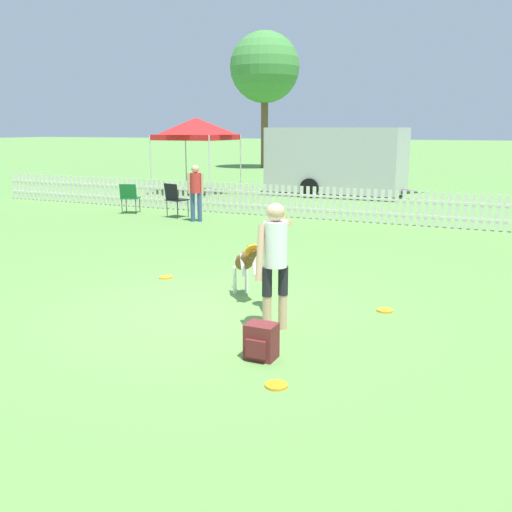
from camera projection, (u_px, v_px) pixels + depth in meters
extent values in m
plane|color=#5B8C42|center=(205.00, 312.00, 7.56)|extent=(240.00, 240.00, 0.00)
cylinder|color=tan|center=(267.00, 313.00, 6.83)|extent=(0.11, 0.11, 0.43)
cylinder|color=black|center=(267.00, 282.00, 6.74)|extent=(0.12, 0.12, 0.35)
cylinder|color=tan|center=(283.00, 312.00, 6.88)|extent=(0.11, 0.11, 0.43)
cylinder|color=black|center=(283.00, 280.00, 6.79)|extent=(0.12, 0.12, 0.35)
cylinder|color=white|center=(275.00, 244.00, 6.67)|extent=(0.39, 0.39, 0.54)
sphere|color=tan|center=(276.00, 212.00, 6.59)|extent=(0.22, 0.22, 0.22)
cylinder|color=tan|center=(260.00, 253.00, 6.59)|extent=(0.10, 0.20, 0.66)
cylinder|color=tan|center=(283.00, 222.00, 6.98)|extent=(0.44, 0.58, 0.14)
cylinder|color=orange|center=(278.00, 222.00, 7.31)|extent=(0.22, 0.22, 0.02)
cylinder|color=orange|center=(278.00, 220.00, 7.30)|extent=(0.22, 0.22, 0.02)
cylinder|color=orange|center=(278.00, 218.00, 7.30)|extent=(0.22, 0.22, 0.02)
ellipsoid|color=brown|center=(245.00, 261.00, 8.09)|extent=(0.61, 0.64, 0.49)
ellipsoid|color=white|center=(245.00, 264.00, 8.10)|extent=(0.32, 0.34, 0.24)
sphere|color=brown|center=(251.00, 253.00, 7.72)|extent=(0.17, 0.17, 0.17)
cone|color=brown|center=(253.00, 251.00, 7.65)|extent=(0.16, 0.17, 0.14)
cylinder|color=orange|center=(253.00, 251.00, 7.65)|extent=(0.25, 0.24, 0.20)
cone|color=brown|center=(254.00, 247.00, 7.74)|extent=(0.05, 0.05, 0.07)
cone|color=brown|center=(247.00, 248.00, 7.72)|extent=(0.05, 0.05, 0.07)
cylinder|color=white|center=(247.00, 279.00, 8.43)|extent=(0.06, 0.06, 0.40)
cylinder|color=white|center=(235.00, 280.00, 8.38)|extent=(0.06, 0.06, 0.40)
cylinder|color=white|center=(254.00, 264.00, 7.94)|extent=(0.16, 0.17, 0.31)
cylinder|color=white|center=(243.00, 265.00, 7.90)|extent=(0.16, 0.17, 0.31)
cone|color=brown|center=(238.00, 262.00, 8.48)|extent=(0.23, 0.25, 0.20)
cylinder|color=orange|center=(166.00, 277.00, 9.27)|extent=(0.22, 0.22, 0.02)
cylinder|color=orange|center=(385.00, 310.00, 7.59)|extent=(0.22, 0.22, 0.02)
cylinder|color=orange|center=(276.00, 385.00, 5.37)|extent=(0.22, 0.22, 0.02)
cube|color=maroon|center=(261.00, 341.00, 6.00)|extent=(0.32, 0.25, 0.38)
cube|color=maroon|center=(256.00, 349.00, 5.88)|extent=(0.22, 0.04, 0.19)
cube|color=silver|center=(361.00, 212.00, 14.70)|extent=(24.48, 0.04, 0.06)
cube|color=silver|center=(361.00, 198.00, 14.62)|extent=(24.48, 0.04, 0.06)
cube|color=silver|center=(14.00, 186.00, 19.61)|extent=(0.09, 0.02, 0.87)
cube|color=silver|center=(18.00, 186.00, 19.53)|extent=(0.09, 0.02, 0.87)
cube|color=silver|center=(22.00, 187.00, 19.46)|extent=(0.09, 0.02, 0.87)
cube|color=silver|center=(26.00, 187.00, 19.39)|extent=(0.09, 0.02, 0.87)
cube|color=silver|center=(30.00, 187.00, 19.31)|extent=(0.09, 0.02, 0.87)
cube|color=silver|center=(34.00, 187.00, 19.24)|extent=(0.09, 0.02, 0.87)
cube|color=silver|center=(38.00, 187.00, 19.16)|extent=(0.09, 0.02, 0.87)
cube|color=silver|center=(42.00, 188.00, 19.09)|extent=(0.09, 0.02, 0.87)
cube|color=silver|center=(46.00, 188.00, 19.02)|extent=(0.09, 0.02, 0.87)
cube|color=silver|center=(50.00, 188.00, 18.94)|extent=(0.09, 0.02, 0.87)
cube|color=silver|center=(54.00, 188.00, 18.87)|extent=(0.09, 0.02, 0.87)
cube|color=silver|center=(59.00, 189.00, 18.80)|extent=(0.09, 0.02, 0.87)
cube|color=silver|center=(63.00, 189.00, 18.72)|extent=(0.09, 0.02, 0.87)
cube|color=silver|center=(67.00, 189.00, 18.65)|extent=(0.09, 0.02, 0.87)
cube|color=silver|center=(71.00, 189.00, 18.57)|extent=(0.09, 0.02, 0.87)
cube|color=silver|center=(76.00, 190.00, 18.50)|extent=(0.09, 0.02, 0.87)
cube|color=silver|center=(80.00, 190.00, 18.43)|extent=(0.09, 0.02, 0.87)
cube|color=silver|center=(84.00, 190.00, 18.35)|extent=(0.09, 0.02, 0.87)
cube|color=silver|center=(89.00, 190.00, 18.28)|extent=(0.09, 0.02, 0.87)
cube|color=silver|center=(93.00, 191.00, 18.21)|extent=(0.09, 0.02, 0.87)
cube|color=silver|center=(98.00, 191.00, 18.13)|extent=(0.09, 0.02, 0.87)
cube|color=silver|center=(102.00, 191.00, 18.06)|extent=(0.09, 0.02, 0.87)
cube|color=silver|center=(107.00, 191.00, 17.98)|extent=(0.09, 0.02, 0.87)
cube|color=silver|center=(112.00, 192.00, 17.91)|extent=(0.09, 0.02, 0.87)
cube|color=silver|center=(116.00, 192.00, 17.84)|extent=(0.09, 0.02, 0.87)
cube|color=silver|center=(121.00, 192.00, 17.76)|extent=(0.09, 0.02, 0.87)
cube|color=silver|center=(126.00, 192.00, 17.69)|extent=(0.09, 0.02, 0.87)
cube|color=silver|center=(131.00, 193.00, 17.62)|extent=(0.09, 0.02, 0.87)
cube|color=silver|center=(135.00, 193.00, 17.54)|extent=(0.09, 0.02, 0.87)
cube|color=silver|center=(140.00, 193.00, 17.47)|extent=(0.09, 0.02, 0.87)
cube|color=silver|center=(145.00, 194.00, 17.39)|extent=(0.09, 0.02, 0.87)
cube|color=silver|center=(150.00, 194.00, 17.32)|extent=(0.09, 0.02, 0.87)
cube|color=silver|center=(155.00, 194.00, 17.25)|extent=(0.09, 0.02, 0.87)
cube|color=silver|center=(160.00, 194.00, 17.17)|extent=(0.09, 0.02, 0.87)
cube|color=silver|center=(165.00, 195.00, 17.10)|extent=(0.09, 0.02, 0.87)
cube|color=silver|center=(170.00, 195.00, 17.02)|extent=(0.09, 0.02, 0.87)
cube|color=silver|center=(175.00, 195.00, 16.95)|extent=(0.09, 0.02, 0.87)
cube|color=silver|center=(181.00, 196.00, 16.88)|extent=(0.09, 0.02, 0.87)
cube|color=silver|center=(186.00, 196.00, 16.80)|extent=(0.09, 0.02, 0.87)
cube|color=silver|center=(191.00, 196.00, 16.73)|extent=(0.09, 0.02, 0.87)
cube|color=silver|center=(196.00, 196.00, 16.66)|extent=(0.09, 0.02, 0.87)
cube|color=silver|center=(202.00, 197.00, 16.58)|extent=(0.09, 0.02, 0.87)
cube|color=silver|center=(207.00, 197.00, 16.51)|extent=(0.09, 0.02, 0.87)
cube|color=silver|center=(213.00, 197.00, 16.43)|extent=(0.09, 0.02, 0.87)
cube|color=silver|center=(218.00, 198.00, 16.36)|extent=(0.09, 0.02, 0.87)
cube|color=silver|center=(224.00, 198.00, 16.29)|extent=(0.09, 0.02, 0.87)
cube|color=silver|center=(230.00, 198.00, 16.21)|extent=(0.09, 0.02, 0.87)
cube|color=silver|center=(235.00, 199.00, 16.14)|extent=(0.09, 0.02, 0.87)
cube|color=silver|center=(241.00, 199.00, 16.07)|extent=(0.09, 0.02, 0.87)
cube|color=silver|center=(247.00, 199.00, 15.99)|extent=(0.09, 0.02, 0.87)
cube|color=silver|center=(253.00, 200.00, 15.92)|extent=(0.09, 0.02, 0.87)
cube|color=silver|center=(258.00, 200.00, 15.84)|extent=(0.09, 0.02, 0.87)
cube|color=silver|center=(264.00, 200.00, 15.77)|extent=(0.09, 0.02, 0.87)
cube|color=silver|center=(270.00, 201.00, 15.70)|extent=(0.09, 0.02, 0.87)
cube|color=silver|center=(277.00, 201.00, 15.62)|extent=(0.09, 0.02, 0.87)
cube|color=silver|center=(283.00, 201.00, 15.55)|extent=(0.09, 0.02, 0.87)
cube|color=silver|center=(289.00, 202.00, 15.48)|extent=(0.09, 0.02, 0.87)
cube|color=silver|center=(295.00, 202.00, 15.40)|extent=(0.09, 0.02, 0.87)
cube|color=silver|center=(301.00, 202.00, 15.33)|extent=(0.09, 0.02, 0.87)
cube|color=silver|center=(308.00, 203.00, 15.25)|extent=(0.09, 0.02, 0.87)
cube|color=silver|center=(314.00, 203.00, 15.18)|extent=(0.09, 0.02, 0.87)
cube|color=silver|center=(321.00, 203.00, 15.11)|extent=(0.09, 0.02, 0.87)
cube|color=silver|center=(327.00, 204.00, 15.03)|extent=(0.09, 0.02, 0.87)
cube|color=silver|center=(334.00, 204.00, 14.96)|extent=(0.09, 0.02, 0.87)
cube|color=silver|center=(341.00, 204.00, 14.89)|extent=(0.09, 0.02, 0.87)
cube|color=silver|center=(347.00, 205.00, 14.81)|extent=(0.09, 0.02, 0.87)
cube|color=silver|center=(354.00, 205.00, 14.74)|extent=(0.09, 0.02, 0.87)
cube|color=silver|center=(361.00, 206.00, 14.66)|extent=(0.09, 0.02, 0.87)
cube|color=silver|center=(368.00, 206.00, 14.59)|extent=(0.09, 0.02, 0.87)
cube|color=silver|center=(375.00, 206.00, 14.52)|extent=(0.09, 0.02, 0.87)
cube|color=silver|center=(382.00, 207.00, 14.44)|extent=(0.09, 0.02, 0.87)
cube|color=silver|center=(389.00, 207.00, 14.37)|extent=(0.09, 0.02, 0.87)
cube|color=silver|center=(396.00, 208.00, 14.30)|extent=(0.09, 0.02, 0.87)
cube|color=silver|center=(404.00, 208.00, 14.22)|extent=(0.09, 0.02, 0.87)
cube|color=silver|center=(411.00, 208.00, 14.15)|extent=(0.09, 0.02, 0.87)
cube|color=silver|center=(419.00, 209.00, 14.07)|extent=(0.09, 0.02, 0.87)
cube|color=silver|center=(426.00, 209.00, 14.00)|extent=(0.09, 0.02, 0.87)
cube|color=silver|center=(434.00, 210.00, 13.93)|extent=(0.09, 0.02, 0.87)
cube|color=silver|center=(442.00, 210.00, 13.85)|extent=(0.09, 0.02, 0.87)
cube|color=silver|center=(449.00, 211.00, 13.78)|extent=(0.09, 0.02, 0.87)
cube|color=silver|center=(457.00, 211.00, 13.70)|extent=(0.09, 0.02, 0.87)
cube|color=silver|center=(465.00, 211.00, 13.63)|extent=(0.09, 0.02, 0.87)
cube|color=silver|center=(473.00, 212.00, 13.56)|extent=(0.09, 0.02, 0.87)
cube|color=silver|center=(481.00, 212.00, 13.48)|extent=(0.09, 0.02, 0.87)
cube|color=silver|center=(490.00, 213.00, 13.41)|extent=(0.09, 0.02, 0.87)
cube|color=silver|center=(498.00, 213.00, 13.34)|extent=(0.09, 0.02, 0.87)
cube|color=silver|center=(506.00, 214.00, 13.26)|extent=(0.09, 0.02, 0.87)
cylinder|color=#333338|center=(188.00, 208.00, 15.59)|extent=(0.02, 0.02, 0.48)
cylinder|color=#333338|center=(178.00, 207.00, 15.83)|extent=(0.02, 0.02, 0.48)
cylinder|color=#333338|center=(177.00, 210.00, 15.28)|extent=(0.02, 0.02, 0.48)
cylinder|color=#333338|center=(167.00, 209.00, 15.52)|extent=(0.02, 0.02, 0.48)
cube|color=black|center=(177.00, 200.00, 15.50)|extent=(0.57, 0.57, 0.03)
cube|color=black|center=(171.00, 192.00, 15.29)|extent=(0.48, 0.20, 0.46)
cylinder|color=#333338|center=(140.00, 205.00, 16.51)|extent=(0.02, 0.02, 0.44)
cylinder|color=#333338|center=(126.00, 205.00, 16.54)|extent=(0.02, 0.02, 0.44)
cylinder|color=#333338|center=(136.00, 207.00, 16.12)|extent=(0.02, 0.02, 0.44)
cylinder|color=#333338|center=(122.00, 206.00, 16.15)|extent=(0.02, 0.02, 0.44)
cube|color=#19662D|center=(131.00, 198.00, 16.28)|extent=(0.61, 0.61, 0.03)
cube|color=#19662D|center=(128.00, 191.00, 16.03)|extent=(0.47, 0.25, 0.42)
cylinder|color=silver|center=(151.00, 165.00, 20.47)|extent=(0.04, 0.04, 2.16)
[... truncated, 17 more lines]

